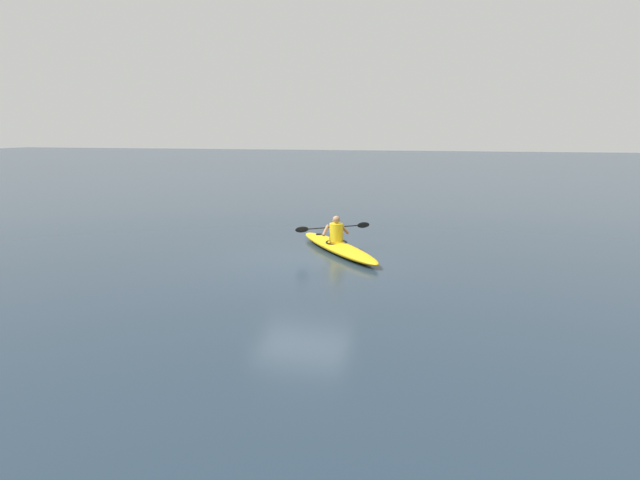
# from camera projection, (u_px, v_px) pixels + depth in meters

# --- Properties ---
(ground_plane) EXTENTS (160.00, 160.00, 0.00)m
(ground_plane) POSITION_uv_depth(u_px,v_px,m) (303.00, 260.00, 14.84)
(ground_plane) COLOR #1E2D3D
(kayak) EXTENTS (3.36, 4.09, 0.29)m
(kayak) POSITION_uv_depth(u_px,v_px,m) (338.00, 247.00, 15.78)
(kayak) COLOR #EAB214
(kayak) RESTS_ON ground
(kayaker) EXTENTS (1.87, 1.45, 0.73)m
(kayaker) POSITION_uv_depth(u_px,v_px,m) (336.00, 231.00, 15.81)
(kayaker) COLOR yellow
(kayaker) RESTS_ON kayak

